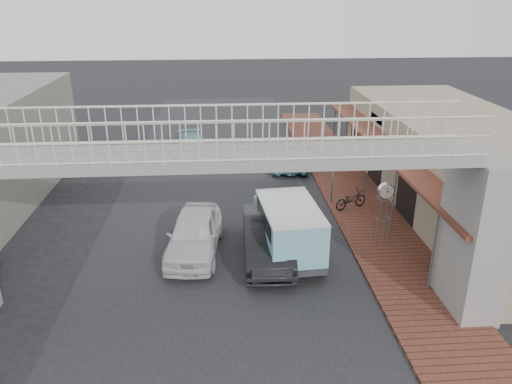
{
  "coord_description": "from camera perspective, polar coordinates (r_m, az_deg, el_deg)",
  "views": [
    {
      "loc": [
        0.14,
        -16.86,
        9.24
      ],
      "look_at": [
        1.45,
        1.69,
        1.8
      ],
      "focal_mm": 35.0,
      "sensor_mm": 36.0,
      "label": 1
    }
  ],
  "objects": [
    {
      "name": "angkot_curb",
      "position": [
        28.34,
        3.58,
        4.0
      ],
      "size": [
        2.05,
        4.31,
        1.19
      ],
      "primitive_type": "imported",
      "rotation": [
        0.0,
        0.0,
        3.12
      ],
      "color": "#66ACB1",
      "rests_on": "ground"
    },
    {
      "name": "sidewalk",
      "position": [
        22.79,
        12.53,
        -2.53
      ],
      "size": [
        3.0,
        40.0,
        0.1
      ],
      "primitive_type": "cube",
      "color": "brown",
      "rests_on": "ground"
    },
    {
      "name": "motorcycle_far",
      "position": [
        30.51,
        7.7,
        5.26
      ],
      "size": [
        1.93,
        0.99,
        1.12
      ],
      "primitive_type": "imported",
      "rotation": [
        0.0,
        0.0,
        1.83
      ],
      "color": "black",
      "rests_on": "sidewalk"
    },
    {
      "name": "ground",
      "position": [
        19.23,
        -4.0,
        -6.98
      ],
      "size": [
        120.0,
        120.0,
        0.0
      ],
      "primitive_type": "plane",
      "color": "black",
      "rests_on": "ground"
    },
    {
      "name": "angkot_van",
      "position": [
        18.4,
        3.71,
        -3.57
      ],
      "size": [
        2.35,
        4.55,
        2.16
      ],
      "rotation": [
        0.0,
        0.0,
        0.08
      ],
      "color": "black",
      "rests_on": "ground"
    },
    {
      "name": "footbridge",
      "position": [
        14.22,
        -4.23,
        -3.5
      ],
      "size": [
        16.4,
        2.4,
        6.34
      ],
      "color": "gray",
      "rests_on": "ground"
    },
    {
      "name": "angkot_far",
      "position": [
        30.39,
        -7.24,
        5.16
      ],
      "size": [
        2.32,
        4.5,
        1.25
      ],
      "primitive_type": "imported",
      "rotation": [
        0.0,
        0.0,
        0.14
      ],
      "color": "#67B2B3",
      "rests_on": "ground"
    },
    {
      "name": "motorcycle_near",
      "position": [
        23.02,
        10.77,
        -0.84
      ],
      "size": [
        1.73,
        1.19,
        0.86
      ],
      "primitive_type": "imported",
      "rotation": [
        0.0,
        0.0,
        1.99
      ],
      "color": "black",
      "rests_on": "sidewalk"
    },
    {
      "name": "shophouse_row",
      "position": [
        24.59,
        22.32,
        3.03
      ],
      "size": [
        7.2,
        18.0,
        4.0
      ],
      "color": "gray",
      "rests_on": "ground"
    },
    {
      "name": "arrow_sign",
      "position": [
        23.08,
        10.55,
        4.04
      ],
      "size": [
        1.65,
        1.06,
        2.78
      ],
      "rotation": [
        0.0,
        0.0,
        -0.13
      ],
      "color": "#59595B",
      "rests_on": "sidewalk"
    },
    {
      "name": "white_hatchback",
      "position": [
        19.01,
        -7.07,
        -4.76
      ],
      "size": [
        2.31,
        4.8,
        1.58
      ],
      "primitive_type": "imported",
      "rotation": [
        0.0,
        0.0,
        -0.1
      ],
      "color": "silver",
      "rests_on": "ground"
    },
    {
      "name": "dark_sedan",
      "position": [
        18.52,
        1.31,
        -5.29
      ],
      "size": [
        1.82,
        4.95,
        1.62
      ],
      "primitive_type": "imported",
      "rotation": [
        0.0,
        0.0,
        -0.02
      ],
      "color": "black",
      "rests_on": "ground"
    },
    {
      "name": "road_strip",
      "position": [
        19.23,
        -4.0,
        -6.96
      ],
      "size": [
        10.0,
        60.0,
        0.01
      ],
      "primitive_type": "cube",
      "color": "black",
      "rests_on": "ground"
    },
    {
      "name": "street_clock",
      "position": [
        19.52,
        14.59,
        -0.19
      ],
      "size": [
        0.62,
        0.51,
        2.49
      ],
      "rotation": [
        0.0,
        0.0,
        0.07
      ],
      "color": "#59595B",
      "rests_on": "sidewalk"
    }
  ]
}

